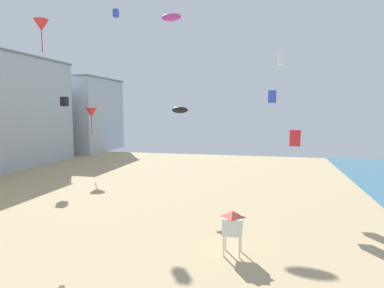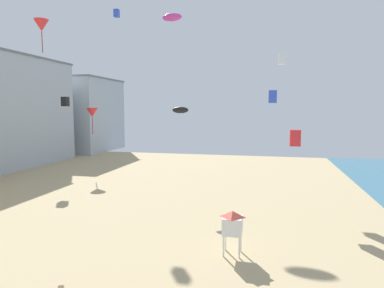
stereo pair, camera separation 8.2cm
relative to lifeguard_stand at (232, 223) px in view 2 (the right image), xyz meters
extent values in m
cube|color=#ADB7C1|center=(-38.27, 44.00, 5.35)|extent=(16.77, 14.84, 14.37)
cube|color=slate|center=(-38.27, 44.00, 12.68)|extent=(17.11, 15.14, 0.30)
sphere|color=tan|center=(-5.71, -7.99, -0.32)|extent=(0.24, 0.24, 0.24)
cylinder|color=white|center=(-0.45, -0.45, -1.24)|extent=(0.10, 0.10, 1.20)
cylinder|color=white|center=(0.45, -0.45, -1.24)|extent=(0.10, 0.10, 1.20)
cylinder|color=white|center=(-0.45, 0.45, -1.24)|extent=(0.10, 0.10, 1.20)
cylinder|color=white|center=(0.45, 0.45, -1.24)|extent=(0.10, 0.10, 1.20)
cube|color=white|center=(0.00, 0.00, -0.14)|extent=(1.10, 1.10, 1.00)
pyramid|color=#D14C3D|center=(0.00, 0.00, 0.54)|extent=(1.10, 1.10, 0.35)
ellipsoid|color=black|center=(-6.62, 13.19, 6.47)|extent=(1.62, 0.45, 0.63)
cube|color=blue|center=(2.15, 15.93, 7.79)|extent=(0.79, 0.79, 1.24)
cone|color=red|center=(-11.08, -1.21, 11.36)|extent=(0.84, 0.84, 0.68)
cylinder|color=maroon|center=(-11.08, -1.21, 10.41)|extent=(0.05, 0.05, 1.22)
ellipsoid|color=#DB3D9E|center=(-10.00, 21.98, 17.73)|extent=(2.47, 0.68, 0.96)
cube|color=blue|center=(-16.88, 21.08, 18.39)|extent=(0.59, 0.59, 0.93)
cube|color=red|center=(3.95, 9.32, 4.24)|extent=(0.83, 0.83, 1.30)
cube|color=black|center=(-22.55, 18.16, 7.51)|extent=(0.73, 0.73, 1.15)
cone|color=red|center=(-21.11, 21.99, 6.14)|extent=(1.54, 1.54, 1.26)
cylinder|color=maroon|center=(-21.11, 21.99, 4.39)|extent=(0.08, 0.08, 2.25)
cube|color=white|center=(3.13, 22.70, 12.46)|extent=(0.83, 0.83, 1.30)
camera|label=1|loc=(1.93, -18.94, 6.47)|focal=31.69mm
camera|label=2|loc=(2.01, -18.93, 6.47)|focal=31.69mm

